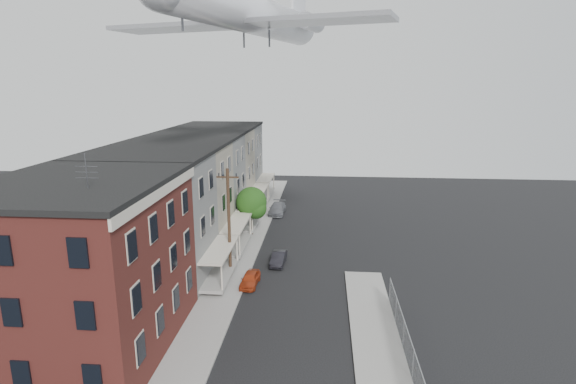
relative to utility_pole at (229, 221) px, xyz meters
name	(u,v)px	position (x,y,z in m)	size (l,w,h in m)	color
sidewalk_left	(244,248)	(0.10, 6.00, -4.61)	(3.00, 62.00, 0.12)	gray
sidewalk_right	(381,367)	(11.10, -12.00, -4.61)	(3.00, 26.00, 0.12)	gray
curb_left	(259,248)	(1.55, 6.00, -4.60)	(0.15, 62.00, 0.14)	gray
curb_right	(355,366)	(9.65, -12.00, -4.60)	(0.15, 26.00, 0.14)	gray
corner_building	(82,265)	(-6.40, -11.00, 0.49)	(10.31, 12.30, 12.15)	#3A1412
row_house_a	(146,219)	(-6.36, -1.50, 0.45)	(11.98, 7.00, 10.30)	slate
row_house_b	(175,197)	(-6.36, 5.50, 0.45)	(11.98, 7.00, 10.30)	gray
row_house_c	(196,182)	(-6.36, 12.50, 0.45)	(11.98, 7.00, 10.30)	slate
row_house_d	(211,170)	(-6.36, 19.50, 0.45)	(11.98, 7.00, 10.30)	gray
row_house_e	(224,161)	(-6.36, 26.50, 0.45)	(11.98, 7.00, 10.30)	slate
chainlink_fence	(413,365)	(12.60, -13.00, -3.68)	(0.06, 18.06, 1.90)	gray
utility_pole	(229,221)	(0.00, 0.00, 0.00)	(1.80, 0.26, 9.00)	black
street_tree	(253,204)	(0.33, 9.92, -1.22)	(3.22, 3.20, 5.20)	black
car_near	(250,279)	(2.00, -2.05, -4.14)	(1.26, 3.13, 1.07)	#AF3716
car_mid	(279,258)	(3.80, 2.45, -4.14)	(1.14, 3.27, 1.08)	black
car_far	(277,209)	(2.00, 18.23, -4.02)	(1.83, 4.49, 1.30)	slate
airplane	(254,14)	(1.45, 5.91, 16.67)	(24.68, 28.23, 8.16)	white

